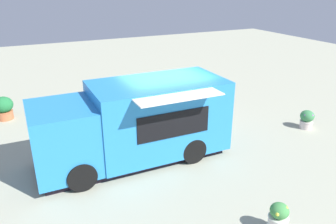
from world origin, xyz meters
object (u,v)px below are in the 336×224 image
at_px(planter_flowering_near, 278,218).
at_px(planter_flowering_far, 307,119).
at_px(person_customer, 109,89).
at_px(food_truck, 136,124).
at_px(plaza_bench, 192,100).
at_px(planter_flowering_side, 4,108).

height_order(planter_flowering_near, planter_flowering_far, planter_flowering_near).
height_order(person_customer, planter_flowering_near, person_customer).
height_order(food_truck, planter_flowering_near, food_truck).
height_order(food_truck, plaza_bench, food_truck).
bearing_deg(planter_flowering_far, food_truck, 84.41).
bearing_deg(food_truck, person_customer, -8.59).
relative_size(planter_flowering_near, planter_flowering_side, 0.79).
bearing_deg(person_customer, plaza_bench, -138.03).
height_order(planter_flowering_far, planter_flowering_side, planter_flowering_side).
height_order(food_truck, person_customer, food_truck).
relative_size(person_customer, plaza_bench, 0.55).
height_order(person_customer, plaza_bench, person_customer).
distance_m(planter_flowering_near, planter_flowering_far, 5.74).
distance_m(planter_flowering_far, plaza_bench, 4.32).
bearing_deg(person_customer, planter_flowering_far, -140.50).
relative_size(food_truck, person_customer, 6.33).
xyz_separation_m(planter_flowering_near, plaza_bench, (6.94, -1.94, -0.01)).
height_order(planter_flowering_near, planter_flowering_side, planter_flowering_side).
xyz_separation_m(food_truck, planter_flowering_side, (4.86, 3.40, -0.63)).
bearing_deg(plaza_bench, planter_flowering_far, -142.72).
distance_m(planter_flowering_far, planter_flowering_side, 10.93).
height_order(food_truck, planter_flowering_far, food_truck).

